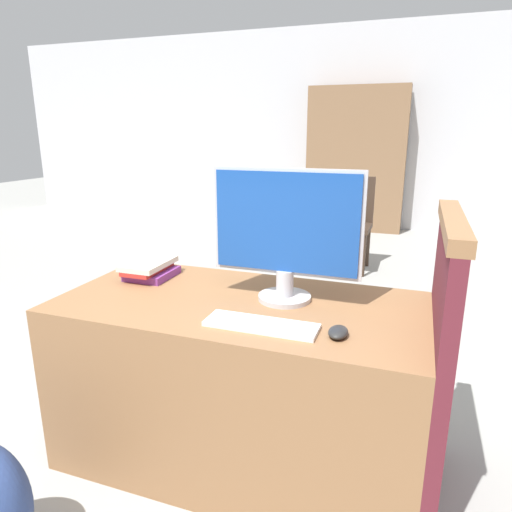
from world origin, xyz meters
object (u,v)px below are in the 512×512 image
(monitor, at_px, (286,232))
(far_chair, at_px, (350,218))
(mouse, at_px, (338,332))
(keyboard, at_px, (261,325))
(book_stack, at_px, (150,269))

(monitor, height_order, far_chair, monitor)
(monitor, xyz_separation_m, mouse, (0.27, -0.27, -0.27))
(keyboard, distance_m, mouse, 0.27)
(keyboard, xyz_separation_m, far_chair, (-0.15, 3.25, -0.21))
(keyboard, bearing_deg, mouse, 3.34)
(monitor, relative_size, far_chair, 0.65)
(keyboard, distance_m, book_stack, 0.77)
(monitor, height_order, keyboard, monitor)
(keyboard, xyz_separation_m, mouse, (0.27, 0.02, 0.01))
(mouse, xyz_separation_m, book_stack, (-0.95, 0.34, 0.02))
(book_stack, bearing_deg, keyboard, -27.84)
(far_chair, bearing_deg, book_stack, -114.48)
(monitor, relative_size, mouse, 5.87)
(mouse, height_order, book_stack, book_stack)
(keyboard, bearing_deg, far_chair, 92.64)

